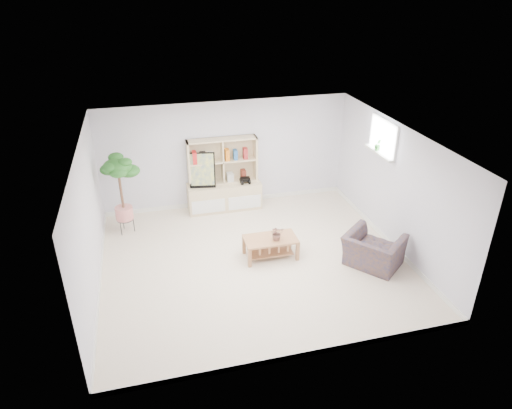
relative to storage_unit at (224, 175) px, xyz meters
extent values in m
cube|color=beige|center=(0.12, -2.24, -0.82)|extent=(5.50, 5.00, 0.01)
cube|color=white|center=(0.12, -2.24, 1.58)|extent=(5.50, 5.00, 0.01)
cube|color=silver|center=(0.12, 0.26, 0.38)|extent=(5.50, 0.01, 2.40)
cube|color=silver|center=(0.12, -4.74, 0.38)|extent=(5.50, 0.01, 2.40)
cube|color=silver|center=(-2.63, -2.24, 0.38)|extent=(0.01, 5.00, 2.40)
cube|color=silver|center=(2.87, -2.24, 0.38)|extent=(0.01, 5.00, 2.40)
cube|color=white|center=(2.79, -1.64, 0.86)|extent=(0.14, 1.00, 0.04)
imported|color=#25652D|center=(0.56, -2.24, -0.28)|extent=(0.25, 0.22, 0.28)
imported|color=navy|center=(2.18, -2.91, -0.46)|extent=(1.26, 1.28, 0.72)
imported|color=#28621F|center=(2.79, -1.56, 1.00)|extent=(0.16, 0.14, 0.24)
camera|label=1|loc=(-1.61, -9.13, 3.98)|focal=32.00mm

